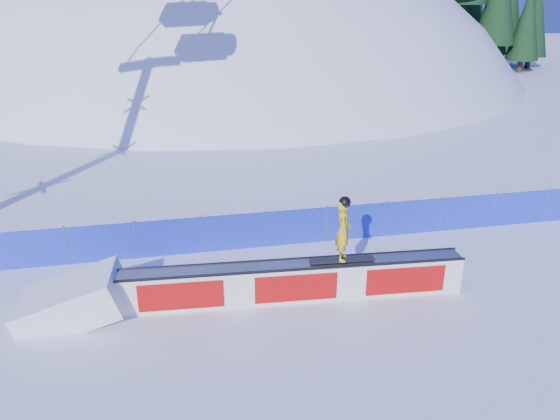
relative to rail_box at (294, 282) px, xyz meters
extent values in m
plane|color=white|center=(2.83, -1.21, -0.53)|extent=(160.00, 160.00, 0.00)
sphere|color=white|center=(2.83, 40.79, -18.53)|extent=(64.00, 64.00, 64.00)
cylinder|color=#322014|center=(24.80, 44.65, 5.01)|extent=(0.50, 0.50, 1.40)
cylinder|color=#322014|center=(25.87, 35.26, 3.57)|extent=(0.50, 0.50, 1.40)
cylinder|color=#322014|center=(25.94, 43.96, 3.97)|extent=(0.50, 0.50, 1.40)
cylinder|color=#322014|center=(29.66, 43.27, 0.07)|extent=(0.50, 0.50, 1.40)
cone|color=black|center=(29.66, 43.27, 5.51)|extent=(4.26, 4.26, 9.69)
cylinder|color=#322014|center=(30.59, 36.56, 0.07)|extent=(0.50, 0.50, 1.40)
cone|color=black|center=(30.59, 36.56, 4.71)|extent=(3.56, 3.56, 8.09)
cylinder|color=#322014|center=(32.56, 40.13, 0.07)|extent=(0.50, 0.50, 1.40)
cone|color=black|center=(32.56, 40.13, 3.74)|extent=(2.71, 2.71, 6.15)
cylinder|color=#322014|center=(33.12, 40.84, 0.07)|extent=(0.50, 0.50, 1.40)
cone|color=black|center=(33.12, 40.84, 4.51)|extent=(3.38, 3.38, 7.69)
cube|color=#1E32D2|center=(2.83, 3.29, 0.07)|extent=(22.00, 0.03, 1.20)
cylinder|color=#3C496D|center=(-6.17, 3.29, 0.12)|extent=(0.05, 0.05, 1.30)
cylinder|color=#3C496D|center=(-4.17, 3.29, 0.12)|extent=(0.05, 0.05, 1.30)
cylinder|color=#3C496D|center=(-2.17, 3.29, 0.12)|extent=(0.05, 0.05, 1.30)
cylinder|color=#3C496D|center=(-0.17, 3.29, 0.12)|extent=(0.05, 0.05, 1.30)
cylinder|color=#3C496D|center=(1.83, 3.29, 0.12)|extent=(0.05, 0.05, 1.30)
cylinder|color=#3C496D|center=(3.83, 3.29, 0.12)|extent=(0.05, 0.05, 1.30)
cylinder|color=#3C496D|center=(5.83, 3.29, 0.12)|extent=(0.05, 0.05, 1.30)
cylinder|color=#3C496D|center=(7.83, 3.29, 0.12)|extent=(0.05, 0.05, 1.30)
cylinder|color=#3C496D|center=(9.83, 3.29, 0.12)|extent=(0.05, 0.05, 1.30)
cube|color=white|center=(0.00, 0.00, -0.03)|extent=(9.06, 1.17, 1.02)
cube|color=#979AA5|center=(0.00, 0.00, 0.51)|extent=(8.97, 1.19, 0.05)
cube|color=black|center=(-0.02, -0.30, 0.52)|extent=(9.02, 0.64, 0.07)
cube|color=black|center=(0.02, 0.30, 0.52)|extent=(9.02, 0.64, 0.07)
cube|color=red|center=(-0.02, -0.29, -0.03)|extent=(8.57, 0.59, 0.76)
cube|color=red|center=(0.02, 0.29, -0.03)|extent=(8.57, 0.59, 0.76)
cube|color=black|center=(1.25, -0.08, 0.57)|extent=(1.72, 0.42, 0.03)
imported|color=gold|center=(1.25, -0.08, 1.41)|extent=(0.55, 0.69, 1.65)
sphere|color=black|center=(1.25, -0.08, 2.18)|extent=(0.31, 0.31, 0.31)
camera|label=1|loc=(-2.90, -12.22, 7.17)|focal=35.00mm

